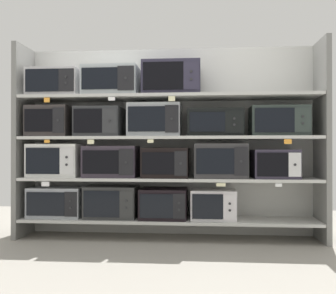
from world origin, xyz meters
name	(u,v)px	position (x,y,z in m)	size (l,w,h in m)	color
ground	(157,269)	(0.00, -1.00, -0.01)	(6.96, 6.00, 0.02)	gray
back_panel	(170,141)	(0.00, 0.24, 0.99)	(3.16, 0.04, 1.97)	#B2B2AD
upright_left	(24,141)	(-1.51, 0.00, 0.99)	(0.05, 0.45, 1.97)	slate
upright_right	(322,140)	(1.51, 0.00, 0.99)	(0.05, 0.45, 1.97)	slate
shelf_0	(168,220)	(0.00, 0.00, 0.19)	(2.96, 0.45, 0.03)	beige
microwave_0	(57,202)	(-1.15, 0.00, 0.35)	(0.55, 0.35, 0.30)	#969CA3
microwave_1	(112,202)	(-0.58, 0.00, 0.36)	(0.52, 0.37, 0.32)	#2D2E2E
microwave_2	(164,203)	(-0.04, 0.00, 0.35)	(0.46, 0.42, 0.30)	black
microwave_3	(213,204)	(0.45, 0.00, 0.35)	(0.45, 0.34, 0.29)	silver
shelf_1	(168,179)	(0.00, 0.00, 0.60)	(2.96, 0.45, 0.03)	beige
microwave_4	(56,160)	(-1.16, 0.00, 0.78)	(0.52, 0.38, 0.34)	silver
microwave_5	(112,162)	(-0.58, 0.00, 0.77)	(0.53, 0.40, 0.32)	#332B36
microwave_6	(166,163)	(-0.02, 0.00, 0.76)	(0.46, 0.43, 0.30)	black
microwave_7	(220,161)	(0.52, 0.00, 0.78)	(0.52, 0.42, 0.34)	#302F31
microwave_8	(274,164)	(1.05, 0.00, 0.75)	(0.43, 0.43, 0.28)	#2F2A3A
price_tag_0	(45,184)	(-1.18, -0.23, 0.56)	(0.08, 0.00, 0.04)	white
price_tag_1	(221,185)	(0.52, -0.23, 0.56)	(0.09, 0.00, 0.03)	beige
price_tag_2	(279,185)	(1.05, -0.23, 0.56)	(0.06, 0.00, 0.03)	white
shelf_2	(168,138)	(0.00, 0.00, 1.01)	(2.96, 0.45, 0.03)	beige
microwave_9	(52,122)	(-1.21, 0.00, 1.18)	(0.42, 0.43, 0.31)	#312C2B
microwave_10	(100,122)	(-0.70, 0.00, 1.18)	(0.46, 0.44, 0.30)	#2B2C2F
microwave_11	(155,120)	(-0.13, 0.00, 1.19)	(0.52, 0.36, 0.33)	#9EA3A9
microwave_12	(215,123)	(0.47, 0.00, 1.16)	(0.55, 0.34, 0.27)	black
microwave_13	(279,121)	(1.09, 0.00, 1.17)	(0.55, 0.36, 0.29)	#2B3531
price_tag_3	(47,141)	(-1.17, -0.23, 0.98)	(0.06, 0.00, 0.03)	orange
price_tag_4	(91,142)	(-0.73, -0.23, 0.97)	(0.07, 0.00, 0.04)	beige
price_tag_5	(150,141)	(-0.15, -0.23, 0.98)	(0.06, 0.00, 0.03)	beige
price_tag_6	(288,142)	(1.14, -0.23, 0.97)	(0.07, 0.00, 0.04)	orange
shelf_3	(168,97)	(0.00, 0.00, 1.42)	(2.96, 0.45, 0.03)	beige
microwave_14	(56,84)	(-1.16, 0.00, 1.58)	(0.52, 0.41, 0.28)	#B7B6B9
microwave_15	(112,82)	(-0.58, 0.00, 1.59)	(0.55, 0.43, 0.30)	#9EA7AB
microwave_16	(172,79)	(0.04, 0.00, 1.61)	(0.58, 0.37, 0.34)	#2A2738
price_tag_7	(47,100)	(-1.17, -0.23, 1.38)	(0.06, 0.00, 0.05)	orange
price_tag_8	(112,99)	(-0.53, -0.23, 1.39)	(0.07, 0.00, 0.04)	white
price_tag_9	(172,99)	(0.06, -0.23, 1.38)	(0.06, 0.00, 0.05)	beige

